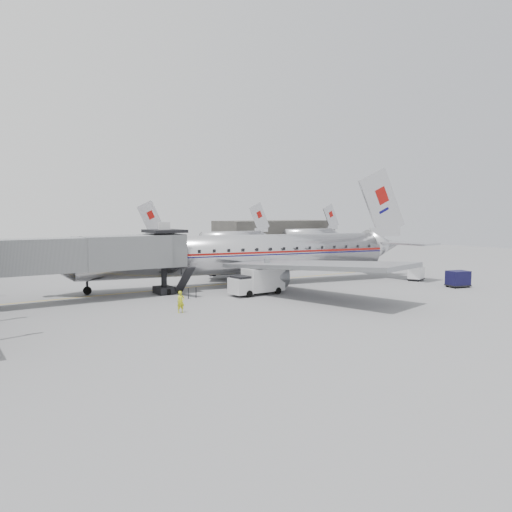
# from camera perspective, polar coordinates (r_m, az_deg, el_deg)

# --- Properties ---
(ground) EXTENTS (160.00, 160.00, 0.00)m
(ground) POSITION_cam_1_polar(r_m,az_deg,el_deg) (51.81, 0.67, -3.93)
(ground) COLOR slate
(ground) RESTS_ON ground
(hangar) EXTENTS (30.00, 12.00, 6.00)m
(hangar) POSITION_cam_1_polar(r_m,az_deg,el_deg) (126.26, 2.17, 2.71)
(hangar) COLOR #373432
(hangar) RESTS_ON ground
(apron_line) EXTENTS (60.00, 0.15, 0.01)m
(apron_line) POSITION_cam_1_polar(r_m,az_deg,el_deg) (58.39, -0.22, -2.91)
(apron_line) COLOR gold
(apron_line) RESTS_ON ground
(jet_bridge) EXTENTS (21.00, 6.20, 7.10)m
(jet_bridge) POSITION_cam_1_polar(r_m,az_deg,el_deg) (47.68, -18.71, 0.09)
(jet_bridge) COLOR #5C5E61
(jet_bridge) RESTS_ON ground
(distant_aircraft_near) EXTENTS (16.39, 3.20, 10.26)m
(distant_aircraft_near) POSITION_cam_1_polar(r_m,az_deg,el_deg) (88.66, -15.83, 1.38)
(distant_aircraft_near) COLOR silver
(distant_aircraft_near) RESTS_ON ground
(distant_aircraft_mid) EXTENTS (16.39, 3.20, 10.26)m
(distant_aircraft_mid) POSITION_cam_1_polar(r_m,az_deg,el_deg) (103.13, -2.65, 2.04)
(distant_aircraft_mid) COLOR silver
(distant_aircraft_mid) RESTS_ON ground
(distant_aircraft_far) EXTENTS (16.39, 3.20, 10.26)m
(distant_aircraft_far) POSITION_cam_1_polar(r_m,az_deg,el_deg) (120.34, 6.21, 2.44)
(distant_aircraft_far) COLOR silver
(distant_aircraft_far) RESTS_ON ground
(airliner) EXTENTS (42.90, 39.42, 13.67)m
(airliner) POSITION_cam_1_polar(r_m,az_deg,el_deg) (55.30, -1.02, 0.22)
(airliner) COLOR silver
(airliner) RESTS_ON ground
(service_van) EXTENTS (5.56, 2.34, 2.59)m
(service_van) POSITION_cam_1_polar(r_m,az_deg,el_deg) (48.92, 0.15, -2.86)
(service_van) COLOR silver
(service_van) RESTS_ON ground
(baggage_cart_navy) EXTENTS (2.59, 2.19, 1.77)m
(baggage_cart_navy) POSITION_cam_1_polar(r_m,az_deg,el_deg) (58.00, 22.09, -2.40)
(baggage_cart_navy) COLOR black
(baggage_cart_navy) RESTS_ON ground
(baggage_cart_white) EXTENTS (2.42, 2.15, 1.58)m
(baggage_cart_white) POSITION_cam_1_polar(r_m,az_deg,el_deg) (62.01, 17.82, -1.91)
(baggage_cart_white) COLOR white
(baggage_cart_white) RESTS_ON ground
(ramp_worker) EXTENTS (0.65, 0.43, 1.77)m
(ramp_worker) POSITION_cam_1_polar(r_m,az_deg,el_deg) (40.63, -8.60, -5.21)
(ramp_worker) COLOR #C1CA17
(ramp_worker) RESTS_ON ground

